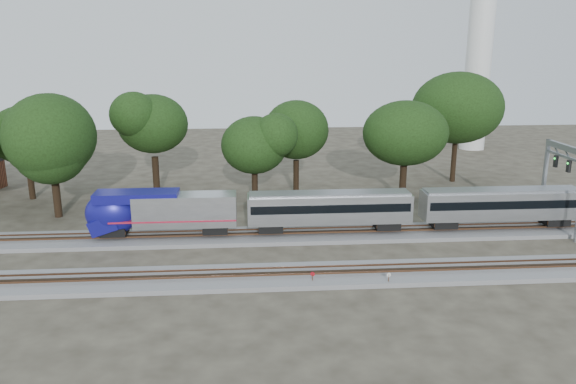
# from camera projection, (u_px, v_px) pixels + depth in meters

# --- Properties ---
(ground) EXTENTS (160.00, 160.00, 0.00)m
(ground) POSITION_uv_depth(u_px,v_px,m) (250.00, 261.00, 49.34)
(ground) COLOR #383328
(ground) RESTS_ON ground
(track_far) EXTENTS (160.00, 5.00, 0.73)m
(track_far) POSITION_uv_depth(u_px,v_px,m) (249.00, 236.00, 55.07)
(track_far) COLOR slate
(track_far) RESTS_ON ground
(track_near) EXTENTS (160.00, 5.00, 0.73)m
(track_near) POSITION_uv_depth(u_px,v_px,m) (250.00, 277.00, 45.43)
(track_near) COLOR slate
(track_near) RESTS_ON ground
(train) EXTENTS (83.53, 2.87, 4.23)m
(train) POSITION_uv_depth(u_px,v_px,m) (502.00, 203.00, 56.18)
(train) COLOR silver
(train) RESTS_ON ground
(switch_stand_red) EXTENTS (0.34, 0.17, 1.11)m
(switch_stand_red) POSITION_uv_depth(u_px,v_px,m) (313.00, 277.00, 44.25)
(switch_stand_red) COLOR #512D19
(switch_stand_red) RESTS_ON ground
(switch_stand_white) EXTENTS (0.35, 0.14, 1.13)m
(switch_stand_white) POSITION_uv_depth(u_px,v_px,m) (389.00, 278.00, 44.06)
(switch_stand_white) COLOR #512D19
(switch_stand_white) RESTS_ON ground
(switch_lever) EXTENTS (0.58, 0.47, 0.30)m
(switch_lever) POSITION_uv_depth(u_px,v_px,m) (334.00, 284.00, 44.23)
(switch_lever) COLOR #512D19
(switch_lever) RESTS_ON ground
(signal_gantry) EXTENTS (0.62, 7.28, 8.86)m
(signal_gantry) POSITION_uv_depth(u_px,v_px,m) (564.00, 169.00, 55.73)
(signal_gantry) COLOR gray
(signal_gantry) RESTS_ON ground
(tree_1) EXTENTS (8.07, 8.07, 11.38)m
(tree_1) POSITION_uv_depth(u_px,v_px,m) (25.00, 135.00, 67.09)
(tree_1) COLOR black
(tree_1) RESTS_ON ground
(tree_2) EXTENTS (9.10, 9.10, 12.83)m
(tree_2) POSITION_uv_depth(u_px,v_px,m) (50.00, 137.00, 59.68)
(tree_2) COLOR black
(tree_2) RESTS_ON ground
(tree_3) EXTENTS (9.10, 9.10, 12.83)m
(tree_3) POSITION_uv_depth(u_px,v_px,m) (153.00, 124.00, 68.93)
(tree_3) COLOR black
(tree_3) RESTS_ON ground
(tree_4) EXTENTS (7.34, 7.34, 10.35)m
(tree_4) POSITION_uv_depth(u_px,v_px,m) (254.00, 145.00, 64.41)
(tree_4) COLOR black
(tree_4) RESTS_ON ground
(tree_5) EXTENTS (8.40, 8.40, 11.84)m
(tree_5) POSITION_uv_depth(u_px,v_px,m) (296.00, 130.00, 68.80)
(tree_5) COLOR black
(tree_5) RESTS_ON ground
(tree_6) EXTENTS (8.24, 8.24, 11.62)m
(tree_6) POSITION_uv_depth(u_px,v_px,m) (405.00, 133.00, 67.21)
(tree_6) COLOR black
(tree_6) RESTS_ON ground
(tree_7) EXTENTS (10.32, 10.32, 14.55)m
(tree_7) POSITION_uv_depth(u_px,v_px,m) (458.00, 108.00, 75.27)
(tree_7) COLOR black
(tree_7) RESTS_ON ground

